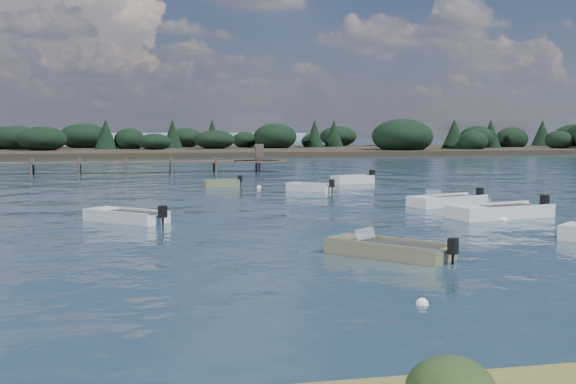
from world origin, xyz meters
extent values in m
plane|color=#152632|center=(0.00, 60.00, 0.00)|extent=(400.00, 400.00, 0.00)
cube|color=silver|center=(9.20, 9.27, 0.11)|extent=(5.48, 3.00, 0.76)
cube|color=silver|center=(7.27, 8.86, 0.55)|extent=(1.59, 1.97, 0.15)
cube|color=#252528|center=(9.61, 9.36, 0.46)|extent=(3.78, 2.27, 0.13)
cube|color=silver|center=(9.39, 8.39, 0.55)|extent=(5.10, 1.23, 0.15)
cube|color=silver|center=(9.01, 10.16, 0.55)|extent=(5.10, 1.23, 0.15)
cube|color=black|center=(11.97, 9.87, 0.68)|extent=(0.37, 0.42, 0.59)
cylinder|color=black|center=(11.97, 9.87, 0.16)|extent=(0.13, 0.13, 0.59)
cube|color=silver|center=(8.08, 9.03, 0.81)|extent=(0.46, 1.40, 0.45)
cube|color=olive|center=(0.25, 0.30, 0.09)|extent=(3.95, 4.26, 0.65)
cube|color=olive|center=(-0.80, 1.53, 0.47)|extent=(1.74, 1.69, 0.13)
cube|color=#252528|center=(0.47, 0.04, 0.40)|extent=(2.83, 3.02, 0.11)
cube|color=olive|center=(-0.31, -0.18, 0.47)|extent=(2.84, 3.32, 0.13)
cube|color=olive|center=(0.80, 0.77, 0.47)|extent=(2.84, 3.32, 0.13)
cube|color=black|center=(1.76, -1.48, 0.58)|extent=(0.41, 0.40, 0.51)
cylinder|color=black|center=(1.76, -1.48, 0.14)|extent=(0.13, 0.13, 0.51)
cube|color=silver|center=(-0.36, 1.01, 0.69)|extent=(0.96, 0.84, 0.39)
cube|color=silver|center=(3.56, 25.30, 0.10)|extent=(3.08, 2.78, 0.67)
cube|color=silver|center=(2.67, 25.99, 0.49)|extent=(1.23, 1.29, 0.13)
cube|color=#252528|center=(3.75, 25.15, 0.41)|extent=(2.19, 2.00, 0.11)
cube|color=silver|center=(3.23, 24.87, 0.49)|extent=(2.41, 1.93, 0.13)
cube|color=silver|center=(3.90, 25.72, 0.49)|extent=(2.41, 1.93, 0.13)
cube|color=black|center=(4.90, 24.25, 0.60)|extent=(0.41, 0.42, 0.52)
cylinder|color=black|center=(4.90, 24.25, 0.14)|extent=(0.13, 0.13, 0.52)
cube|color=silver|center=(8.92, 14.71, 0.10)|extent=(4.81, 2.99, 0.70)
cube|color=silver|center=(7.29, 14.18, 0.51)|extent=(1.50, 1.79, 0.14)
cube|color=#252528|center=(9.27, 14.81, 0.43)|extent=(3.33, 2.23, 0.12)
cube|color=silver|center=(9.16, 13.95, 0.51)|extent=(4.33, 1.49, 0.14)
cube|color=silver|center=(8.68, 15.46, 0.51)|extent=(4.33, 1.49, 0.14)
cube|color=black|center=(11.28, 15.46, 0.63)|extent=(0.37, 0.41, 0.55)
cylinder|color=black|center=(11.28, 15.46, 0.15)|extent=(0.13, 0.13, 0.55)
cube|color=silver|center=(7.98, 14.40, 0.75)|extent=(0.52, 1.22, 0.42)
cube|color=olive|center=(-1.85, 30.59, 0.09)|extent=(2.72, 1.45, 0.60)
cube|color=olive|center=(-2.82, 30.43, 0.44)|extent=(0.77, 1.02, 0.12)
cube|color=#252528|center=(-1.64, 30.62, 0.37)|extent=(1.87, 1.11, 0.10)
cube|color=olive|center=(-1.77, 30.13, 0.44)|extent=(2.57, 0.53, 0.12)
cube|color=olive|center=(-1.92, 31.05, 0.44)|extent=(2.57, 0.53, 0.12)
cube|color=black|center=(-0.39, 30.83, 0.54)|extent=(0.29, 0.33, 0.47)
cylinder|color=black|center=(-0.39, 30.83, 0.13)|extent=(0.10, 0.10, 0.47)
cube|color=#B4BABC|center=(8.50, 31.21, 0.11)|extent=(3.55, 2.25, 0.77)
cube|color=#B4BABC|center=(7.30, 30.83, 0.56)|extent=(1.11, 1.37, 0.15)
cube|color=#252528|center=(8.75, 31.29, 0.47)|extent=(2.46, 1.68, 0.13)
cube|color=#B4BABC|center=(8.67, 30.64, 0.56)|extent=(3.19, 1.12, 0.15)
cube|color=#B4BABC|center=(8.32, 31.78, 0.56)|extent=(3.19, 1.12, 0.15)
cube|color=black|center=(10.30, 31.78, 0.69)|extent=(0.41, 0.45, 0.61)
cylinder|color=black|center=(10.30, 31.78, 0.17)|extent=(0.14, 0.14, 0.61)
cube|color=#B4BABC|center=(-8.55, 11.36, 0.10)|extent=(4.00, 3.92, 0.68)
cube|color=#B4BABC|center=(-9.67, 12.43, 0.49)|extent=(1.66, 1.68, 0.14)
cube|color=#252528|center=(-8.32, 11.14, 0.42)|extent=(2.85, 2.80, 0.12)
cube|color=#B4BABC|center=(-9.04, 10.85, 0.49)|extent=(3.01, 2.88, 0.14)
cube|color=#B4BABC|center=(-8.06, 11.88, 0.49)|extent=(3.01, 2.88, 0.14)
cube|color=black|center=(-6.93, 9.82, 0.61)|extent=(0.42, 0.42, 0.53)
cylinder|color=black|center=(-6.93, 9.82, 0.14)|extent=(0.14, 0.14, 0.53)
sphere|color=white|center=(-1.24, -6.20, 0.00)|extent=(0.32, 0.32, 0.32)
sphere|color=white|center=(-8.10, 10.17, 0.00)|extent=(0.32, 0.32, 0.32)
sphere|color=white|center=(0.69, 28.89, 0.00)|extent=(0.32, 0.32, 0.32)
sphere|color=white|center=(1.12, 1.21, 0.00)|extent=(0.32, 0.32, 0.32)
sphere|color=white|center=(8.79, 8.13, 0.00)|extent=(0.32, 0.32, 0.32)
cube|color=#473C34|center=(4.00, 48.00, 1.00)|extent=(5.00, 3.20, 0.18)
cube|color=#473C34|center=(4.00, 48.00, 1.90)|extent=(0.80, 0.80, 1.60)
cylinder|color=#473C34|center=(-17.47, 47.15, 0.40)|extent=(0.20, 0.20, 2.20)
cylinder|color=#473C34|center=(-17.47, 48.85, 0.40)|extent=(0.20, 0.20, 2.20)
cylinder|color=#473C34|center=(-13.20, 47.15, 0.40)|extent=(0.20, 0.20, 2.20)
cylinder|color=#473C34|center=(-13.20, 48.85, 0.40)|extent=(0.20, 0.20, 2.20)
cylinder|color=#473C34|center=(-8.93, 47.15, 0.40)|extent=(0.20, 0.20, 2.20)
cylinder|color=#473C34|center=(-8.93, 48.85, 0.40)|extent=(0.20, 0.20, 2.20)
cylinder|color=#473C34|center=(-4.67, 47.15, 0.40)|extent=(0.20, 0.20, 2.20)
cylinder|color=#473C34|center=(-4.67, 48.85, 0.40)|extent=(0.20, 0.20, 2.20)
cylinder|color=#473C34|center=(-0.40, 47.15, 0.40)|extent=(0.20, 0.20, 2.20)
cylinder|color=#473C34|center=(-0.40, 48.85, 0.40)|extent=(0.20, 0.20, 2.20)
cylinder|color=#473C34|center=(3.87, 47.15, 0.40)|extent=(0.20, 0.20, 2.20)
cylinder|color=#473C34|center=(3.87, 48.85, 0.40)|extent=(0.20, 0.20, 2.20)
cube|color=black|center=(25.00, 100.00, 0.00)|extent=(190.00, 40.00, 1.60)
ellipsoid|color=black|center=(25.00, 100.00, 2.80)|extent=(180.50, 36.00, 4.40)
camera|label=1|loc=(-8.12, -22.58, 4.35)|focal=45.00mm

